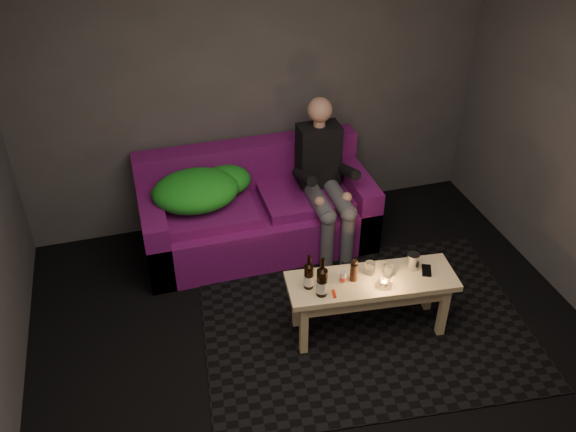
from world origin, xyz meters
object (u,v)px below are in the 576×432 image
sofa (256,212)px  steel_cup (413,261)px  beer_bottle_a (309,276)px  person (324,175)px  beer_bottle_b (322,282)px  coffee_table (371,288)px

sofa → steel_cup: bearing=-56.3°
sofa → beer_bottle_a: size_ratio=7.13×
person → beer_bottle_a: 1.18m
beer_bottle_b → steel_cup: size_ratio=2.48×
person → beer_bottle_b: 1.25m
beer_bottle_a → beer_bottle_b: 0.11m
sofa → person: size_ratio=1.50×
beer_bottle_a → beer_bottle_b: (0.06, -0.09, 0.01)m
coffee_table → beer_bottle_b: (-0.39, -0.05, 0.20)m
sofa → coffee_table: size_ratio=1.58×
sofa → coffee_table: 1.38m
person → beer_bottle_a: size_ratio=4.76×
person → coffee_table: (-0.03, -1.12, -0.27)m
person → beer_bottle_b: bearing=-109.5°
beer_bottle_b → person: bearing=70.5°
person → coffee_table: size_ratio=1.06×
beer_bottle_a → steel_cup: (0.76, -0.01, -0.04)m
beer_bottle_b → steel_cup: beer_bottle_b is taller
sofa → beer_bottle_b: (0.13, -1.33, 0.30)m
beer_bottle_a → beer_bottle_b: bearing=-57.3°
sofa → steel_cup: sofa is taller
beer_bottle_b → beer_bottle_a: bearing=122.7°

